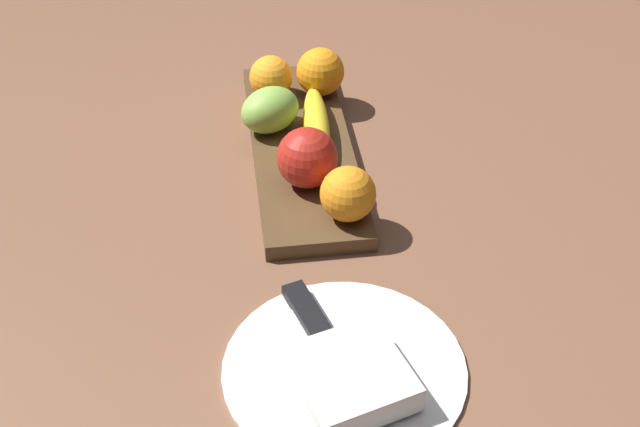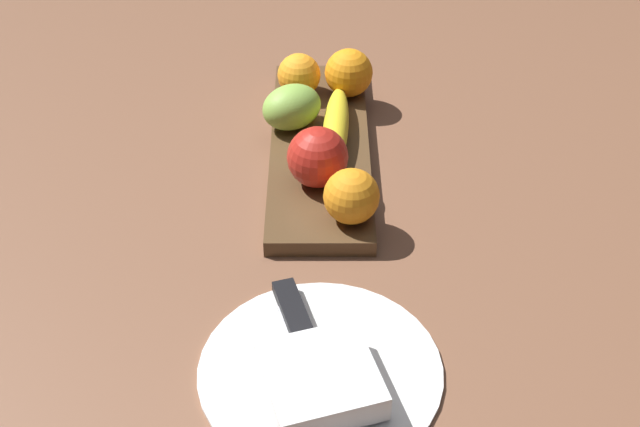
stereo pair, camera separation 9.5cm
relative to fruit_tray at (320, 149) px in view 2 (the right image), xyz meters
name	(u,v)px [view 2 (the right image)]	position (x,y,z in m)	size (l,w,h in m)	color
ground_plane	(309,146)	(-0.02, -0.01, -0.01)	(2.40, 2.40, 0.00)	brown
fruit_tray	(320,149)	(0.00, 0.00, 0.00)	(0.40, 0.13, 0.02)	brown
apple	(318,157)	(0.09, 0.00, 0.05)	(0.08, 0.08, 0.08)	#B2231A
banana	(336,127)	(-0.01, 0.02, 0.03)	(0.19, 0.03, 0.03)	yellow
orange_near_apple	(299,75)	(-0.12, -0.03, 0.04)	(0.06, 0.06, 0.06)	orange
orange_near_banana	(351,196)	(0.16, 0.04, 0.04)	(0.07, 0.07, 0.07)	orange
orange_center	(349,73)	(-0.12, 0.04, 0.04)	(0.07, 0.07, 0.07)	orange
grape_bunch	(292,107)	(-0.04, -0.04, 0.04)	(0.08, 0.06, 0.06)	#89BB49
dinner_plate	(320,368)	(0.37, 0.00, -0.01)	(0.24, 0.24, 0.01)	white
folded_napkin	(320,380)	(0.40, 0.00, 0.01)	(0.11, 0.10, 0.03)	white
knife	(298,323)	(0.32, -0.02, 0.00)	(0.18, 0.07, 0.01)	silver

